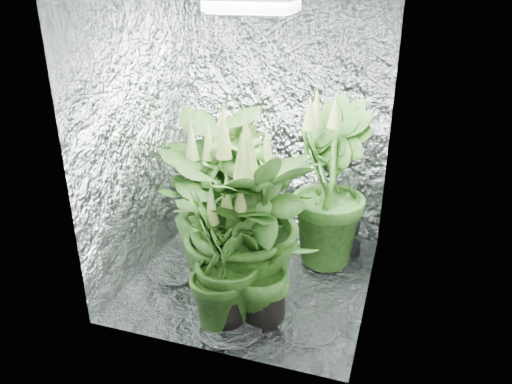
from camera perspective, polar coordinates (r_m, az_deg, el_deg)
The scene contains 13 objects.
ground at distance 3.62m, azimuth -0.36°, elevation -9.61°, with size 1.60×1.60×0.00m, color silver.
walls at distance 3.18m, azimuth -0.41°, elevation 5.59°, with size 1.62×1.62×2.00m.
grow_lamp at distance 3.02m, azimuth -0.46°, elevation 20.64°, with size 0.50×0.30×0.22m.
plant_a at distance 3.85m, azimuth -3.63°, elevation 1.47°, with size 1.13×1.13×1.12m.
plant_b at distance 3.65m, azimuth -1.78°, elevation -1.88°, with size 0.60×0.60×0.90m.
plant_c at distance 3.56m, azimuth 8.16°, elevation 0.61°, with size 0.86×0.86×1.29m.
plant_d at distance 3.34m, azimuth -0.34°, elevation -2.30°, with size 0.81×0.81×1.12m.
plant_e at distance 3.10m, azimuth -2.30°, elevation -2.86°, with size 1.21×1.21×1.27m.
plant_f at distance 2.92m, azimuth 0.77°, elevation -5.41°, with size 0.83×0.83×1.22m.
plant_g at distance 2.94m, azimuth -3.78°, elevation -8.09°, with size 0.52×0.52×0.96m.
plant_h at distance 3.41m, azimuth -4.36°, elevation -1.47°, with size 0.70×0.70×1.16m.
circulation_fan at distance 3.89m, azimuth 10.33°, elevation -4.58°, with size 0.17×0.35×0.40m.
plant_label at distance 2.98m, azimuth -2.93°, elevation -10.90°, with size 0.05×0.01×0.08m, color white.
Camera 1 is at (0.95, -2.86, 2.00)m, focal length 35.00 mm.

